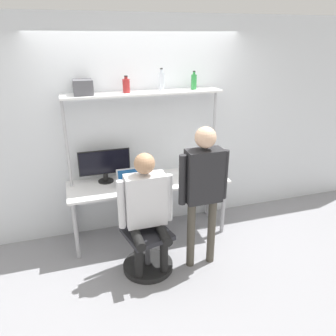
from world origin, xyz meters
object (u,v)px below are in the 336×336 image
object	(u,v)px
cell_phone	(149,186)
bottle_clear	(161,81)
laptop	(130,183)
office_chair	(146,245)
storage_box	(83,87)
bottle_green	(194,82)
bottle_red	(126,86)
person_seated	(146,205)
monitor	(105,164)
person_standing	(204,182)

from	to	relation	value
cell_phone	bottle_clear	size ratio (longest dim) A/B	0.57
laptop	bottle_clear	size ratio (longest dim) A/B	1.16
laptop	office_chair	world-z (taller)	laptop
office_chair	storage_box	distance (m)	1.87
bottle_green	storage_box	size ratio (longest dim) A/B	1.04
bottle_red	bottle_green	bearing A→B (deg)	-0.00
office_chair	bottle_green	xyz separation A→B (m)	(0.83, 0.77, 1.65)
bottle_red	bottle_clear	xyz separation A→B (m)	(0.42, 0.00, 0.03)
person_seated	storage_box	xyz separation A→B (m)	(-0.49, 0.82, 1.11)
cell_phone	office_chair	size ratio (longest dim) A/B	0.16
bottle_clear	bottle_green	xyz separation A→B (m)	(0.41, -0.00, -0.02)
bottle_red	person_seated	bearing A→B (deg)	-89.64
laptop	bottle_clear	xyz separation A→B (m)	(0.47, 0.24, 1.13)
office_chair	bottle_green	bearing A→B (deg)	43.00
monitor	person_seated	bearing A→B (deg)	-69.49
person_seated	office_chair	bearing A→B (deg)	100.98
person_seated	bottle_green	size ratio (longest dim) A/B	6.30
laptop	bottle_red	world-z (taller)	bottle_red
office_chair	bottle_clear	xyz separation A→B (m)	(0.42, 0.77, 1.67)
bottle_clear	office_chair	bearing A→B (deg)	-118.63
storage_box	bottle_clear	bearing A→B (deg)	0.00
laptop	bottle_green	world-z (taller)	bottle_green
person_seated	bottle_clear	size ratio (longest dim) A/B	5.26
person_seated	bottle_red	size ratio (longest dim) A/B	7.19
monitor	laptop	distance (m)	0.41
person_standing	storage_box	distance (m)	1.67
office_chair	storage_box	world-z (taller)	storage_box
monitor	person_standing	size ratio (longest dim) A/B	0.38
bottle_red	storage_box	bearing A→B (deg)	-180.00
cell_phone	person_seated	distance (m)	0.56
office_chair	bottle_clear	world-z (taller)	bottle_clear
laptop	person_standing	world-z (taller)	person_standing
cell_phone	office_chair	bearing A→B (deg)	-109.27
office_chair	cell_phone	bearing A→B (deg)	70.73
person_seated	bottle_green	distance (m)	1.61
storage_box	monitor	bearing A→B (deg)	6.67
office_chair	storage_box	bearing A→B (deg)	121.65
laptop	cell_phone	xyz separation A→B (m)	(0.22, -0.04, -0.06)
monitor	bottle_red	distance (m)	0.98
monitor	person_seated	distance (m)	0.91
cell_phone	office_chair	distance (m)	0.70
office_chair	bottle_clear	bearing A→B (deg)	61.37
monitor	storage_box	distance (m)	0.95
laptop	person_seated	distance (m)	0.58
monitor	office_chair	size ratio (longest dim) A/B	0.67
bottle_red	bottle_clear	size ratio (longest dim) A/B	0.73
monitor	cell_phone	xyz separation A→B (m)	(0.47, -0.31, -0.23)
monitor	person_standing	xyz separation A→B (m)	(0.91, -0.92, 0.04)
laptop	cell_phone	world-z (taller)	laptop
laptop	monitor	bearing A→B (deg)	134.25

